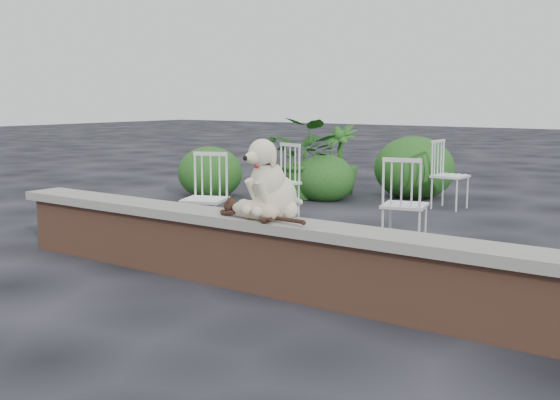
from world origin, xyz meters
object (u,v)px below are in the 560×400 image
Objects in this scene: chair_b at (279,181)px; potted_plant_b at (338,160)px; dog at (275,178)px; cat at (255,209)px; chair_a at (205,198)px; chair_e at (450,175)px; chair_c at (405,204)px; potted_plant_a at (307,158)px.

potted_plant_b is at bearing 117.07° from chair_b.
cat is (-0.08, -0.15, -0.23)m from dog.
cat is 5.56m from potted_plant_b.
chair_a is at bearing -67.84° from chair_b.
potted_plant_b is (-1.98, 0.34, 0.08)m from chair_e.
chair_c is at bearing 94.84° from dog.
potted_plant_a is (-0.64, 1.61, 0.14)m from chair_b.
potted_plant_b reaches higher than cat.
chair_a is 0.86× the size of potted_plant_b.
dog is 1.99m from chair_a.
potted_plant_a reaches higher than dog.
chair_e is 2.01m from potted_plant_b.
cat is 1.06× the size of chair_c.
chair_e is (-0.38, 4.58, -0.43)m from dog.
chair_e is at bearing 67.83° from chair_b.
dog is 3.25m from chair_b.
cat is 1.06× the size of chair_b.
chair_b is 1.00× the size of chair_e.
cat is 1.06× the size of chair_a.
potted_plant_b reaches higher than chair_e.
chair_b is at bearing -33.25° from chair_c.
chair_b and chair_e have the same top height.
dog is 0.68× the size of chair_c.
chair_b is at bearing 75.90° from chair_a.
chair_a and chair_e have the same top height.
chair_a is at bearing 162.61° from chair_e.
potted_plant_b is at bearing 126.91° from dog.
potted_plant_b is at bearing 78.30° from potted_plant_a.
cat is 3.30m from chair_b.
potted_plant_b is at bearing 82.53° from chair_e.
potted_plant_b reaches higher than chair_b.
potted_plant_a is at bearing 126.62° from chair_b.
dog is 0.52× the size of potted_plant_a.
potted_plant_b is (-2.57, 3.02, 0.08)m from chair_c.
potted_plant_a is at bearing 83.36° from chair_a.
chair_a is 3.33m from potted_plant_a.
chair_e is (1.27, 3.57, 0.00)m from chair_a.
dog reaches higher than chair_c.
chair_b reaches higher than cat.
cat is 1.06× the size of chair_e.
chair_b and chair_c have the same top height.
dog is 0.64× the size of cat.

